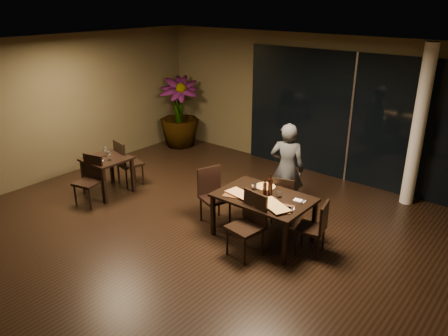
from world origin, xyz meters
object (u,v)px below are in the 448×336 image
(side_table, at_px, (107,164))
(diner, at_px, (287,169))
(chair_main_right, at_px, (316,226))
(main_table, at_px, (264,201))
(bottle_a, at_px, (265,187))
(bottle_b, at_px, (270,188))
(bottle_c, at_px, (270,184))
(potted_plant, at_px, (179,112))
(chair_main_left, at_px, (213,192))
(chair_main_far, at_px, (283,197))
(chair_side_near, at_px, (90,177))
(chair_main_near, at_px, (249,221))
(chair_side_far, at_px, (126,161))

(side_table, distance_m, diner, 3.54)
(side_table, relative_size, chair_main_right, 0.92)
(main_table, xyz_separation_m, bottle_a, (-0.02, 0.05, 0.21))
(bottle_b, relative_size, bottle_c, 0.89)
(diner, xyz_separation_m, bottle_a, (0.21, -1.01, 0.05))
(main_table, xyz_separation_m, potted_plant, (-4.40, 2.54, 0.23))
(chair_main_left, relative_size, bottle_b, 3.23)
(chair_main_far, xyz_separation_m, bottle_c, (0.04, -0.48, 0.43))
(main_table, distance_m, bottle_a, 0.22)
(side_table, distance_m, bottle_b, 3.53)
(chair_side_near, relative_size, diner, 0.56)
(diner, height_order, bottle_b, diner)
(chair_main_near, distance_m, diner, 1.63)
(side_table, xyz_separation_m, potted_plant, (-1.00, 3.04, 0.28))
(chair_main_right, bearing_deg, chair_main_near, -64.17)
(chair_main_far, bearing_deg, diner, -81.54)
(side_table, distance_m, chair_main_near, 3.50)
(chair_side_far, bearing_deg, bottle_a, -166.39)
(chair_main_left, xyz_separation_m, diner, (0.80, 1.12, 0.30))
(side_table, distance_m, bottle_a, 3.44)
(chair_main_far, height_order, bottle_c, bottle_c)
(bottle_a, bearing_deg, side_table, -170.74)
(potted_plant, relative_size, bottle_c, 5.32)
(chair_main_left, bearing_deg, bottle_b, -64.55)
(chair_side_near, distance_m, bottle_c, 3.51)
(diner, relative_size, potted_plant, 0.93)
(chair_main_near, bearing_deg, bottle_a, 110.32)
(chair_main_left, xyz_separation_m, bottle_b, (1.11, 0.12, 0.36))
(chair_main_near, xyz_separation_m, potted_plant, (-4.50, 3.06, 0.34))
(main_table, bearing_deg, bottle_c, 82.99)
(chair_main_left, relative_size, bottle_a, 3.50)
(chair_main_far, relative_size, bottle_c, 2.59)
(chair_main_far, bearing_deg, bottle_b, 81.94)
(chair_main_near, relative_size, chair_side_near, 1.06)
(bottle_a, bearing_deg, chair_side_near, -162.48)
(side_table, distance_m, chair_side_near, 0.50)
(chair_main_far, height_order, potted_plant, potted_plant)
(chair_main_near, distance_m, chair_side_near, 3.41)
(potted_plant, bearing_deg, chair_main_far, -23.59)
(chair_main_right, distance_m, bottle_a, 1.00)
(chair_main_far, xyz_separation_m, chair_main_left, (-1.01, -0.69, 0.05))
(main_table, height_order, chair_side_far, chair_side_far)
(bottle_a, bearing_deg, bottle_c, 69.06)
(chair_main_left, relative_size, potted_plant, 0.54)
(main_table, distance_m, diner, 1.09)
(main_table, height_order, side_table, same)
(main_table, bearing_deg, chair_main_right, 7.15)
(chair_main_near, bearing_deg, chair_main_left, 166.41)
(bottle_a, bearing_deg, chair_main_right, 3.83)
(main_table, relative_size, bottle_c, 4.43)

